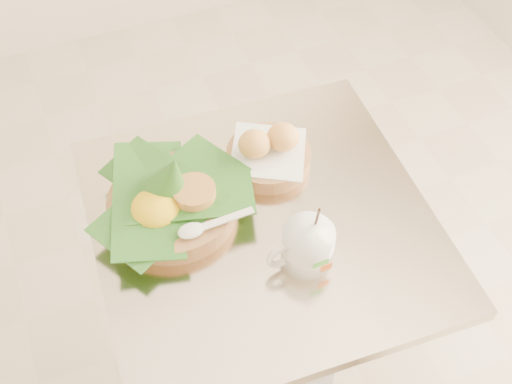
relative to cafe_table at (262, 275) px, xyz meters
name	(u,v)px	position (x,y,z in m)	size (l,w,h in m)	color
cafe_table	(262,275)	(0.00, 0.00, 0.00)	(0.74, 0.74, 0.75)	gray
rice_basket	(171,199)	(-0.17, 0.09, 0.27)	(0.34, 0.34, 0.17)	tan
bread_basket	(268,152)	(0.07, 0.14, 0.26)	(0.22, 0.22, 0.10)	tan
coffee_mug	(306,246)	(0.04, -0.12, 0.27)	(0.14, 0.10, 0.18)	white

